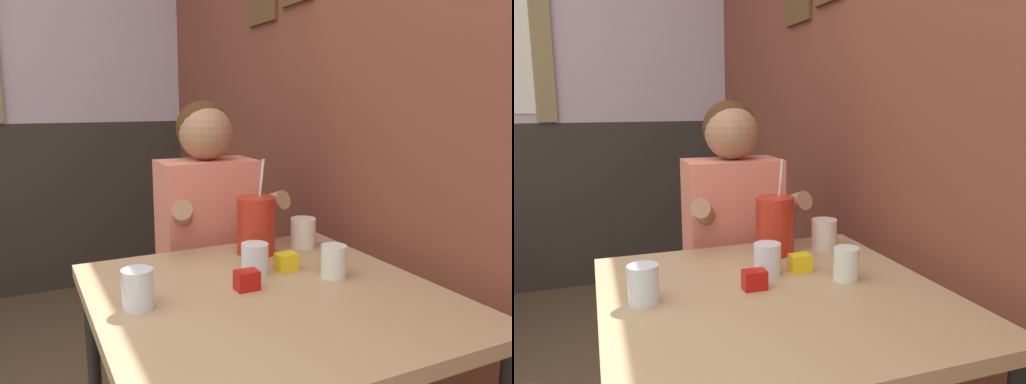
{
  "view_description": "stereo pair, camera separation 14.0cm",
  "coord_description": "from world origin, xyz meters",
  "views": [
    {
      "loc": [
        0.31,
        -0.67,
        1.24
      ],
      "look_at": [
        0.91,
        0.56,
        0.99
      ],
      "focal_mm": 35.0,
      "sensor_mm": 36.0,
      "label": 1
    },
    {
      "loc": [
        0.44,
        -0.73,
        1.24
      ],
      "look_at": [
        0.91,
        0.56,
        0.99
      ],
      "focal_mm": 35.0,
      "sensor_mm": 36.0,
      "label": 2
    }
  ],
  "objects": [
    {
      "name": "main_table",
      "position": [
        0.86,
        0.39,
        0.69
      ],
      "size": [
        0.85,
        0.89,
        0.76
      ],
      "color": "tan",
      "rests_on": "ground_plane"
    },
    {
      "name": "glass_by_brick",
      "position": [
        0.54,
        0.43,
        0.81
      ],
      "size": [
        0.07,
        0.07,
        0.09
      ],
      "color": "silver",
      "rests_on": "main_table"
    },
    {
      "name": "person_seated",
      "position": [
        0.92,
        0.99,
        0.65
      ],
      "size": [
        0.42,
        0.4,
        1.24
      ],
      "color": "#EA7F6B",
      "rests_on": "ground_plane"
    },
    {
      "name": "glass_near_pitcher",
      "position": [
        0.89,
        0.53,
        0.8
      ],
      "size": [
        0.08,
        0.08,
        0.09
      ],
      "color": "silver",
      "rests_on": "main_table"
    },
    {
      "name": "brick_wall_right",
      "position": [
        1.39,
        1.37,
        1.35
      ],
      "size": [
        0.08,
        4.73,
        2.7
      ],
      "color": "brown",
      "rests_on": "ground_plane"
    },
    {
      "name": "glass_center",
      "position": [
        1.07,
        0.41,
        0.81
      ],
      "size": [
        0.07,
        0.07,
        0.09
      ],
      "color": "silver",
      "rests_on": "main_table"
    },
    {
      "name": "condiment_ketchup",
      "position": [
        0.82,
        0.43,
        0.79
      ],
      "size": [
        0.06,
        0.04,
        0.05
      ],
      "color": "#B7140F",
      "rests_on": "main_table"
    },
    {
      "name": "glass_far_side",
      "position": [
        1.14,
        0.69,
        0.81
      ],
      "size": [
        0.08,
        0.08,
        0.1
      ],
      "color": "silver",
      "rests_on": "main_table"
    },
    {
      "name": "cocktail_pitcher",
      "position": [
        0.97,
        0.7,
        0.85
      ],
      "size": [
        0.12,
        0.12,
        0.3
      ],
      "color": "#B22819",
      "rests_on": "main_table"
    },
    {
      "name": "condiment_mustard",
      "position": [
        0.98,
        0.51,
        0.79
      ],
      "size": [
        0.06,
        0.04,
        0.05
      ],
      "color": "yellow",
      "rests_on": "main_table"
    }
  ]
}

